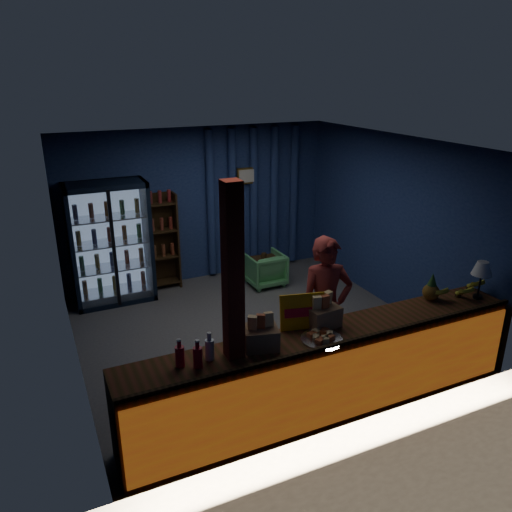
{
  "coord_description": "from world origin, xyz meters",
  "views": [
    {
      "loc": [
        -2.56,
        -5.64,
        3.44
      ],
      "look_at": [
        -0.04,
        -0.2,
        1.2
      ],
      "focal_mm": 35.0,
      "sensor_mm": 36.0,
      "label": 1
    }
  ],
  "objects_px": {
    "shopkeeper": "(325,308)",
    "pastry_tray": "(322,338)",
    "table_lamp": "(482,270)",
    "green_chair": "(265,269)"
  },
  "relations": [
    {
      "from": "shopkeeper",
      "to": "pastry_tray",
      "type": "relative_size",
      "value": 4.13
    },
    {
      "from": "pastry_tray",
      "to": "table_lamp",
      "type": "height_order",
      "value": "table_lamp"
    },
    {
      "from": "shopkeeper",
      "to": "pastry_tray",
      "type": "distance_m",
      "value": 0.92
    },
    {
      "from": "green_chair",
      "to": "pastry_tray",
      "type": "bearing_deg",
      "value": 72.27
    },
    {
      "from": "shopkeeper",
      "to": "table_lamp",
      "type": "xyz_separation_m",
      "value": [
        1.64,
        -0.67,
        0.45
      ]
    },
    {
      "from": "green_chair",
      "to": "pastry_tray",
      "type": "height_order",
      "value": "pastry_tray"
    },
    {
      "from": "shopkeeper",
      "to": "table_lamp",
      "type": "distance_m",
      "value": 1.83
    },
    {
      "from": "green_chair",
      "to": "table_lamp",
      "type": "bearing_deg",
      "value": 107.74
    },
    {
      "from": "shopkeeper",
      "to": "pastry_tray",
      "type": "height_order",
      "value": "shopkeeper"
    },
    {
      "from": "green_chair",
      "to": "table_lamp",
      "type": "relative_size",
      "value": 1.36
    }
  ]
}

